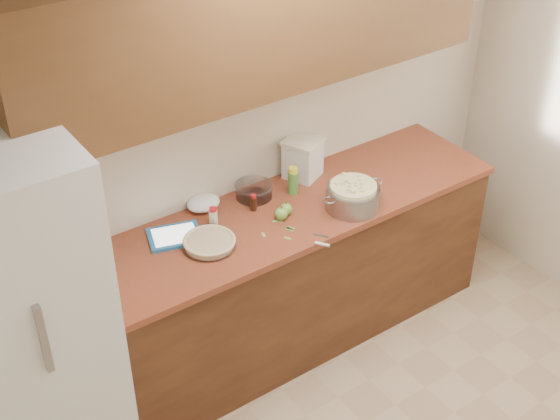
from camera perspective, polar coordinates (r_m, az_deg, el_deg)
room_shell at (r=3.13m, az=15.69°, el=-7.13°), size 3.60×3.60×3.60m
counter_run at (r=4.48m, az=-0.08°, el=-5.07°), size 2.64×0.68×0.92m
upper_cabinets at (r=3.83m, az=-1.47°, el=13.64°), size 2.60×0.34×0.70m
fridge at (r=3.73m, az=-18.40°, el=-7.98°), size 0.70×0.70×1.80m
pie at (r=3.96m, az=-5.19°, el=-2.38°), size 0.28×0.28×0.04m
colander at (r=4.23m, az=5.34°, el=0.98°), size 0.39×0.29×0.15m
flour_canister at (r=4.46m, az=1.67°, el=3.85°), size 0.26×0.26×0.24m
tablet at (r=4.05m, az=-7.70°, el=-1.90°), size 0.32×0.28×0.02m
paring_knife at (r=3.98m, az=3.09°, el=-2.40°), size 0.10×0.14×0.02m
lemon_bottle at (r=4.33m, az=0.96°, el=2.15°), size 0.06×0.06×0.16m
cinnamon_shaker at (r=4.09m, az=-4.90°, el=-0.51°), size 0.05×0.05×0.11m
vanilla_bottle at (r=4.20m, az=-1.96°, el=0.54°), size 0.03×0.03×0.10m
mixing_bowl at (r=4.31m, az=-1.92°, el=1.47°), size 0.22×0.22×0.08m
paper_towel at (r=4.23m, az=-5.62°, el=0.52°), size 0.22×0.20×0.08m
apple_left at (r=4.13m, az=0.10°, el=-0.27°), size 0.07×0.07×0.08m
apple_center at (r=4.17m, az=0.44°, el=0.07°), size 0.07×0.07×0.08m
peel_a at (r=4.08m, az=0.72°, el=-1.35°), size 0.04×0.05×0.00m
peel_b at (r=4.04m, az=-1.21°, el=-1.84°), size 0.03×0.04×0.00m
peel_c at (r=4.08m, az=0.70°, el=-1.41°), size 0.03×0.05×0.00m
peel_d at (r=4.01m, az=0.56°, el=-2.09°), size 0.03×0.04×0.00m
peel_e at (r=4.14m, az=-0.18°, el=-0.82°), size 0.05×0.04×0.00m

